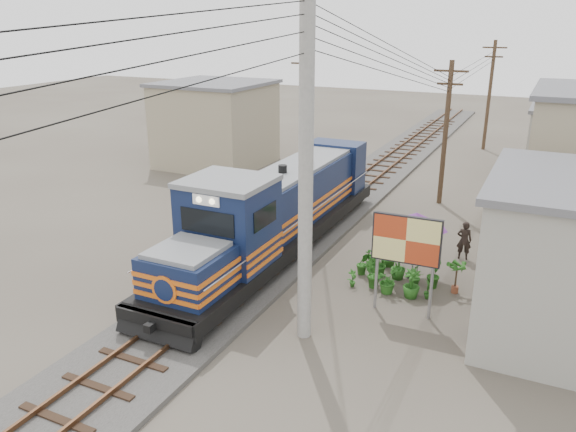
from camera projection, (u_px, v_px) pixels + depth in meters
The scene contains 14 objects.
ground at pixel (213, 303), 18.36m from camera, with size 120.00×120.00×0.00m, color #473F35.
ballast at pixel (327, 212), 26.84m from camera, with size 3.60×70.00×0.16m, color #595651.
track at pixel (327, 208), 26.78m from camera, with size 1.15×70.00×0.12m.
locomotive at pixel (276, 213), 21.76m from camera, with size 2.80×15.24×3.78m.
utility_pole_main at pixel (306, 170), 14.85m from camera, with size 0.40×0.40×10.00m.
wooden_pole_mid at pixel (446, 131), 27.21m from camera, with size 1.60×0.24×7.00m.
wooden_pole_far at pixel (489, 94), 38.91m from camera, with size 1.60×0.24×7.50m.
wooden_pole_left at pixel (302, 107), 34.50m from camera, with size 1.60×0.24×7.00m.
power_lines at pixel (314, 51), 23.14m from camera, with size 9.65×19.00×3.30m.
shophouse_left at pixel (216, 124), 35.20m from camera, with size 6.30×6.30×5.20m.
billboard at pixel (406, 243), 16.96m from camera, with size 2.10×0.18×3.25m.
market_umbrella at pixel (416, 221), 19.55m from camera, with size 2.26×2.26×2.44m.
vendor at pixel (464, 240), 21.52m from camera, with size 0.56×0.37×1.53m, color black.
plant_nursery at pixel (390, 268), 19.79m from camera, with size 3.13×2.91×1.13m.
Camera 1 is at (9.33, -13.70, 8.75)m, focal length 35.00 mm.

